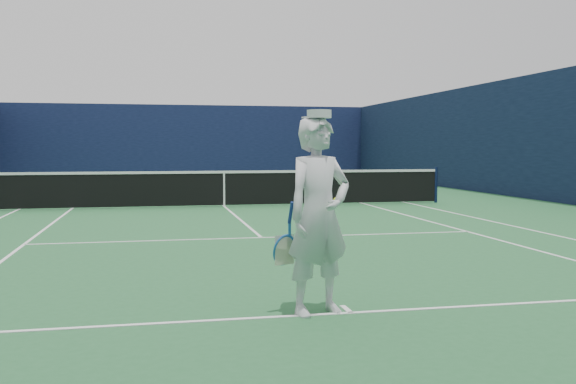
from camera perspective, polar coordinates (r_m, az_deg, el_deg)
name	(u,v)px	position (r m, az deg, el deg)	size (l,w,h in m)	color
ground	(224,206)	(18.14, -5.69, -1.29)	(80.00, 80.00, 0.00)	#256234
court_markings	(224,206)	(18.14, -5.69, -1.27)	(11.03, 23.83, 0.01)	white
windscreen_fence	(224,135)	(18.06, -5.73, 5.04)	(20.12, 36.12, 4.00)	#0F1638
tennis_net	(224,187)	(18.09, -5.70, 0.46)	(12.88, 0.09, 1.07)	#141E4C
tennis_player	(319,215)	(6.38, 2.75, -2.06)	(0.91, 0.69, 2.03)	silver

